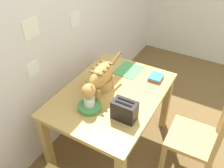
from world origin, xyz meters
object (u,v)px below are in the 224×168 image
object	(u,v)px
book_stack	(156,77)
wooden_chair_far	(197,138)
coffee_mug	(90,101)
toaster	(124,110)
cat	(100,77)
magazine	(129,70)
wicker_basket	(99,82)
saucer_bowl	(90,107)
dining_table	(112,100)

from	to	relation	value
book_stack	wooden_chair_far	distance (m)	0.69
book_stack	coffee_mug	bearing A→B (deg)	154.08
book_stack	toaster	xyz separation A→B (m)	(-0.64, 0.02, 0.07)
cat	magazine	xyz separation A→B (m)	(0.51, -0.03, -0.21)
coffee_mug	toaster	size ratio (longest dim) A/B	0.65
wicker_basket	wooden_chair_far	size ratio (longest dim) A/B	0.28
cat	saucer_bowl	distance (m)	0.27
coffee_mug	wicker_basket	bearing A→B (deg)	17.76
cat	wooden_chair_far	bearing A→B (deg)	-168.11
saucer_bowl	book_stack	bearing A→B (deg)	-25.81
dining_table	wooden_chair_far	size ratio (longest dim) A/B	1.28
saucer_bowl	wicker_basket	size ratio (longest dim) A/B	0.77
cat	wicker_basket	xyz separation A→B (m)	(0.12, 0.09, -0.16)
cat	coffee_mug	world-z (taller)	cat
magazine	wooden_chair_far	xyz separation A→B (m)	(-0.30, -0.85, -0.28)
dining_table	toaster	size ratio (longest dim) A/B	6.01
cat	wicker_basket	bearing A→B (deg)	-54.27
dining_table	cat	size ratio (longest dim) A/B	1.91
cat	wicker_basket	size ratio (longest dim) A/B	2.37
saucer_bowl	wicker_basket	world-z (taller)	wicker_basket
book_stack	wicker_basket	bearing A→B (deg)	131.59
coffee_mug	book_stack	size ratio (longest dim) A/B	0.79
saucer_bowl	toaster	xyz separation A→B (m)	(0.05, -0.31, 0.07)
dining_table	coffee_mug	bearing A→B (deg)	168.15
magazine	toaster	bearing A→B (deg)	-155.36
toaster	wooden_chair_far	bearing A→B (deg)	-58.65
wicker_basket	wooden_chair_far	world-z (taller)	wooden_chair_far
coffee_mug	toaster	distance (m)	0.31
wicker_basket	cat	bearing A→B (deg)	-142.88
wicker_basket	toaster	size ratio (longest dim) A/B	1.32
book_stack	dining_table	bearing A→B (deg)	145.93
cat	wooden_chair_far	size ratio (longest dim) A/B	0.67
dining_table	cat	xyz separation A→B (m)	(-0.10, 0.06, 0.30)
dining_table	cat	bearing A→B (deg)	147.38
dining_table	cat	world-z (taller)	cat
dining_table	toaster	world-z (taller)	toaster
magazine	toaster	world-z (taller)	toaster
book_stack	toaster	bearing A→B (deg)	177.93
cat	wooden_chair_far	xyz separation A→B (m)	(0.21, -0.88, -0.49)
dining_table	wooden_chair_far	bearing A→B (deg)	-82.37
magazine	dining_table	bearing A→B (deg)	-174.36
book_stack	cat	bearing A→B (deg)	146.21
saucer_bowl	coffee_mug	world-z (taller)	coffee_mug
book_stack	wooden_chair_far	size ratio (longest dim) A/B	0.17
wicker_basket	dining_table	bearing A→B (deg)	-98.70
wicker_basket	book_stack	bearing A→B (deg)	-48.41
saucer_bowl	magazine	bearing A→B (deg)	-2.13
cat	saucer_bowl	xyz separation A→B (m)	(-0.18, -0.00, -0.19)
book_stack	toaster	distance (m)	0.64
cat	toaster	xyz separation A→B (m)	(-0.14, -0.31, -0.13)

